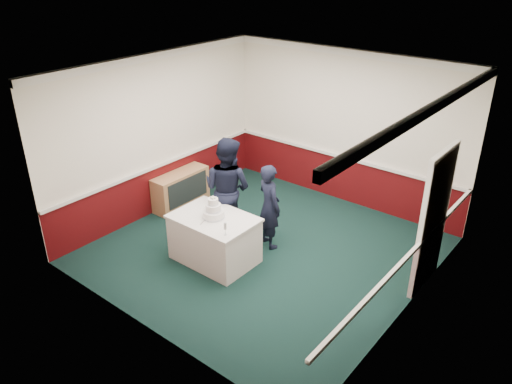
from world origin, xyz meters
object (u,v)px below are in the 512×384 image
Objects in this scene: person_man at (227,189)px; champagne_flute at (225,227)px; sideboard at (181,189)px; cake_table at (215,238)px; wedding_cake at (213,211)px; person_woman at (269,206)px; cake_knife at (203,221)px.

champagne_flute is at bearing 123.07° from person_man.
champagne_flute reaches higher than sideboard.
cake_table is 0.78m from champagne_flute.
person_woman reaches higher than wedding_cake.
wedding_cake is 1.65× the size of cake_knife.
person_woman reaches higher than champagne_flute.
wedding_cake is 0.23m from cake_knife.
person_man is at bearing 90.03° from cake_knife.
person_man is 0.79m from person_woman.
cake_knife is 1.20m from person_woman.
sideboard is at bearing 21.11° from person_woman.
cake_table is 0.95m from person_man.
cake_table is 1.06m from person_woman.
sideboard is at bearing 151.26° from champagne_flute.
champagne_flute is 0.14× the size of person_woman.
person_man is (-0.34, 0.72, 0.02)m from wedding_cake.
wedding_cake is at bearing 90.00° from cake_table.
sideboard is 5.45× the size of cake_knife.
cake_table is 0.44m from cake_knife.
person_woman is (2.24, -0.08, 0.39)m from sideboard.
wedding_cake is 0.25× the size of person_woman.
cake_table is 0.89× the size of person_woman.
champagne_flute is (2.33, -1.28, 0.58)m from sideboard.
wedding_cake is at bearing 108.47° from person_man.
person_man reaches higher than champagne_flute.
cake_knife is 0.15× the size of person_woman.
person_woman reaches higher than cake_knife.
wedding_cake is 0.80m from person_man.
champagne_flute is (0.53, -0.08, 0.14)m from cake_knife.
person_man reaches higher than wedding_cake.
person_man is at bearing 115.66° from wedding_cake.
cake_table is at bearing 150.75° from champagne_flute.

